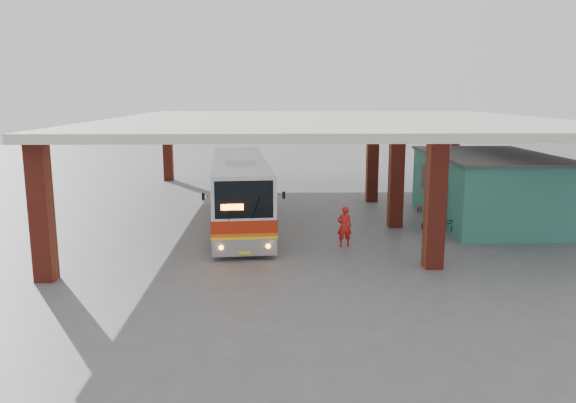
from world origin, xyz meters
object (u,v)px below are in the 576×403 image
at_px(pedestrian, 344,226).
at_px(red_chair, 423,205).
at_px(coach_bus, 240,191).
at_px(motorcycle, 444,224).

relative_size(pedestrian, red_chair, 2.21).
bearing_deg(red_chair, coach_bus, -153.38).
distance_m(coach_bus, motorcycle, 8.82).
distance_m(coach_bus, pedestrian, 5.52).
height_order(coach_bus, pedestrian, coach_bus).
bearing_deg(coach_bus, motorcycle, -17.60).
distance_m(coach_bus, red_chair, 9.46).
bearing_deg(motorcycle, pedestrian, 134.26).
xyz_separation_m(coach_bus, red_chair, (8.93, 2.86, -1.27)).
bearing_deg(coach_bus, red_chair, 12.72).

